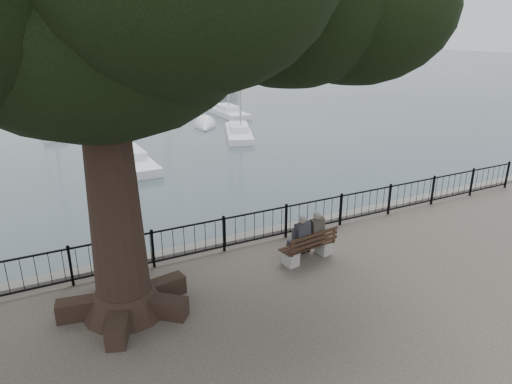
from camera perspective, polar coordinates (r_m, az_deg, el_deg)
harbor at (r=13.96m, az=-0.94°, el=-7.52°), size 260.00×260.00×1.20m
railing at (r=13.10m, az=-0.00°, el=-4.29°), size 22.06×0.06×1.00m
bench at (r=12.44m, az=6.57°, el=-7.13°), size 1.68×0.70×0.86m
person_left at (r=12.19m, az=5.37°, el=-5.94°), size 0.43×0.71×1.36m
person_right at (r=12.49m, az=7.12°, el=-5.37°), size 0.43×0.71×1.36m
lion_monument at (r=58.74m, az=-20.26°, el=14.13°), size 6.34×6.34×9.26m
sailboat_b at (r=34.72m, az=-24.00°, el=7.11°), size 1.61×5.23×10.13m
sailboat_c at (r=31.18m, az=-2.17°, el=7.54°), size 3.55×5.91×10.81m
sailboat_d at (r=39.20m, az=-3.62°, el=10.03°), size 1.70×6.01×11.00m
sailboat_f at (r=42.39m, az=-15.60°, el=10.09°), size 2.42×5.04×9.90m
sailboat_g at (r=44.73m, az=-11.24°, el=10.92°), size 4.00×6.24×11.72m
sailboat_h at (r=49.97m, az=-25.73°, el=10.32°), size 2.27×4.85×11.82m
sailboat_i at (r=25.48m, az=-15.48°, el=4.17°), size 1.93×6.21×13.44m
far_shore at (r=92.98m, az=-7.88°, el=17.77°), size 30.00×8.60×9.18m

